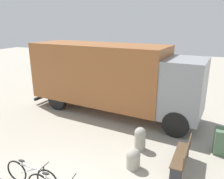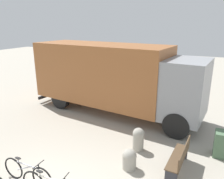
# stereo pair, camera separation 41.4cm
# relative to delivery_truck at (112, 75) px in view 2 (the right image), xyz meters

# --- Properties ---
(delivery_truck) EXTENTS (8.93, 3.45, 3.44)m
(delivery_truck) POSITION_rel_delivery_truck_xyz_m (0.00, 0.00, 0.00)
(delivery_truck) COLOR #99592D
(delivery_truck) RESTS_ON ground
(park_bench) EXTENTS (0.52, 1.62, 0.90)m
(park_bench) POSITION_rel_delivery_truck_xyz_m (3.89, -3.57, -1.43)
(park_bench) COLOR brown
(park_bench) RESTS_ON ground
(bicycle_middle) EXTENTS (1.75, 0.44, 0.78)m
(bicycle_middle) POSITION_rel_delivery_truck_xyz_m (0.03, -5.93, -1.56)
(bicycle_middle) COLOR black
(bicycle_middle) RESTS_ON ground
(bollard_near_bench) EXTENTS (0.45, 0.45, 0.68)m
(bollard_near_bench) POSITION_rel_delivery_truck_xyz_m (2.44, -4.09, -1.58)
(bollard_near_bench) COLOR #9E998C
(bollard_near_bench) RESTS_ON ground
(bollard_far_bench) EXTENTS (0.42, 0.42, 0.86)m
(bollard_far_bench) POSITION_rel_delivery_truck_xyz_m (2.36, -2.96, -1.46)
(bollard_far_bench) COLOR #9E998C
(bollard_far_bench) RESTS_ON ground
(utility_box) EXTENTS (0.50, 0.55, 0.90)m
(utility_box) POSITION_rel_delivery_truck_xyz_m (5.08, -2.13, -1.47)
(utility_box) COLOR #4C6B4C
(utility_box) RESTS_ON ground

